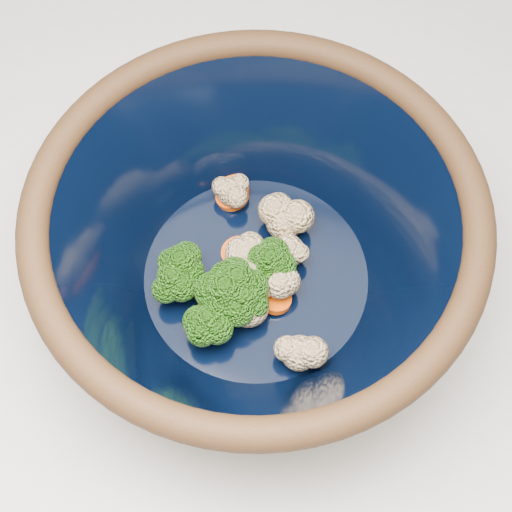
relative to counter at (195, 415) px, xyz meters
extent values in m
plane|color=#9E7A54|center=(0.00, 0.00, -0.45)|extent=(3.00, 3.00, 0.00)
cube|color=beige|center=(0.00, 0.00, 0.00)|extent=(1.20, 1.20, 0.90)
cylinder|color=black|center=(0.08, 0.03, 0.46)|extent=(0.20, 0.20, 0.01)
torus|color=black|center=(0.08, 0.03, 0.59)|extent=(0.34, 0.34, 0.02)
cylinder|color=black|center=(0.08, 0.03, 0.48)|extent=(0.19, 0.19, 0.00)
cylinder|color=#608442|center=(0.07, -0.03, 0.49)|extent=(0.01, 0.01, 0.02)
ellipsoid|color=#317516|center=(0.07, -0.03, 0.51)|extent=(0.03, 0.03, 0.03)
cylinder|color=#608442|center=(0.07, -0.01, 0.49)|extent=(0.01, 0.01, 0.02)
ellipsoid|color=#317516|center=(0.07, -0.01, 0.52)|extent=(0.05, 0.05, 0.04)
cylinder|color=#608442|center=(0.08, 0.00, 0.49)|extent=(0.01, 0.01, 0.02)
ellipsoid|color=#317516|center=(0.08, 0.00, 0.52)|extent=(0.04, 0.04, 0.04)
cylinder|color=#608442|center=(0.03, -0.01, 0.49)|extent=(0.01, 0.01, 0.02)
ellipsoid|color=#317516|center=(0.03, -0.01, 0.51)|extent=(0.04, 0.04, 0.03)
cylinder|color=#608442|center=(0.03, 0.00, 0.49)|extent=(0.01, 0.01, 0.02)
ellipsoid|color=#317516|center=(0.03, 0.00, 0.52)|extent=(0.04, 0.04, 0.03)
cylinder|color=#608442|center=(0.09, -0.01, 0.49)|extent=(0.01, 0.01, 0.02)
ellipsoid|color=#317516|center=(0.09, -0.01, 0.51)|extent=(0.04, 0.04, 0.03)
cylinder|color=#608442|center=(0.09, 0.03, 0.49)|extent=(0.01, 0.01, 0.02)
ellipsoid|color=#317516|center=(0.09, 0.03, 0.51)|extent=(0.04, 0.04, 0.03)
sphere|color=beige|center=(0.09, 0.03, 0.50)|extent=(0.03, 0.03, 0.03)
sphere|color=beige|center=(0.04, 0.09, 0.50)|extent=(0.03, 0.03, 0.03)
sphere|color=beige|center=(0.10, 0.05, 0.50)|extent=(0.03, 0.03, 0.03)
sphere|color=beige|center=(0.08, 0.03, 0.50)|extent=(0.03, 0.03, 0.03)
sphere|color=beige|center=(0.08, 0.03, 0.50)|extent=(0.03, 0.03, 0.03)
sphere|color=beige|center=(0.09, 0.02, 0.50)|extent=(0.03, 0.03, 0.03)
sphere|color=beige|center=(0.14, -0.03, 0.50)|extent=(0.03, 0.03, 0.03)
sphere|color=beige|center=(0.10, 0.03, 0.50)|extent=(0.03, 0.03, 0.03)
sphere|color=beige|center=(0.09, 0.08, 0.50)|extent=(0.03, 0.03, 0.03)
sphere|color=beige|center=(0.09, -0.01, 0.50)|extent=(0.03, 0.03, 0.03)
cylinder|color=#EA4F0A|center=(0.06, 0.04, 0.49)|extent=(0.03, 0.03, 0.01)
cylinder|color=#EA4F0A|center=(0.04, 0.09, 0.49)|extent=(0.03, 0.03, 0.01)
cylinder|color=#EA4F0A|center=(0.11, 0.01, 0.49)|extent=(0.03, 0.03, 0.01)
cylinder|color=#EA4F0A|center=(0.03, 0.10, 0.49)|extent=(0.03, 0.03, 0.01)
cylinder|color=#EA4F0A|center=(0.07, -0.01, 0.49)|extent=(0.03, 0.03, 0.01)
camera|label=1|loc=(0.18, -0.21, 1.03)|focal=50.00mm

